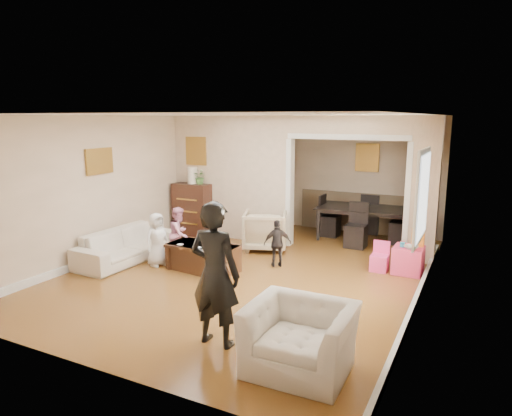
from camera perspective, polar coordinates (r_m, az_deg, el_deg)
The scene contains 27 objects.
floor at distance 7.89m, azimuth -0.66°, elevation -7.76°, with size 7.00×7.00×0.00m, color #986427.
partition_left at distance 9.78m, azimuth -3.01°, elevation 3.76°, with size 2.75×0.18×2.60m, color beige.
partition_right at distance 8.58m, azimuth 19.98°, elevation 2.05°, with size 0.55×0.18×2.60m, color beige.
partition_header at distance 8.75m, azimuth 11.39°, elevation 10.08°, with size 2.22×0.18×0.35m, color beige.
window_pane at distance 6.35m, azimuth 20.00°, elevation 1.35°, with size 0.03×0.95×1.10m, color white.
framed_art_partition at distance 10.08m, azimuth -7.44°, elevation 7.04°, with size 0.45×0.03×0.55m, color brown.
framed_art_sofa_wall at distance 8.64m, azimuth -18.88°, elevation 5.53°, with size 0.03×0.55×0.40m, color brown.
framed_art_alcove at distance 10.37m, azimuth 13.66°, elevation 6.10°, with size 0.45×0.03×0.55m, color brown.
sofa at distance 8.67m, azimuth -15.75°, elevation -4.44°, with size 1.97×0.77×0.58m, color beige.
armchair_back at distance 9.02m, azimuth 1.15°, elevation -2.79°, with size 0.82×0.84×0.77m, color tan.
armchair_front at distance 4.90m, azimuth 5.47°, elevation -15.79°, with size 1.06×0.92×0.69m, color beige.
dresser at distance 10.17m, azimuth -7.78°, elevation -0.18°, with size 0.84×0.47×1.15m, color #34190F.
table_lamp at distance 10.05m, azimuth -7.89°, elevation 4.04°, with size 0.22×0.22×0.36m, color #F5E5C8.
potted_plant at distance 9.94m, azimuth -6.94°, elevation 3.87°, with size 0.29×0.25×0.32m, color #436F31.
coffee_table at distance 7.90m, azimuth -6.59°, elevation -6.11°, with size 1.19×0.60×0.45m, color #3B2112.
coffee_cup at distance 7.73m, azimuth -6.22°, elevation -4.40°, with size 0.10×0.10×0.09m, color white.
play_table at distance 8.10m, azimuth 18.37°, elevation -6.15°, with size 0.47×0.47×0.45m, color #FF437B.
cereal_box at distance 8.08m, azimuth 19.48°, elevation -3.49°, with size 0.20×0.07×0.30m, color yellow.
cyan_cup at distance 8.00m, azimuth 17.73°, elevation -4.35°, with size 0.08×0.08×0.08m, color #2597BC.
toy_block at distance 8.16m, azimuth 17.77°, elevation -4.14°, with size 0.08×0.06×0.05m, color red.
play_bowl at distance 7.91m, azimuth 18.71°, elevation -4.66°, with size 0.23×0.23×0.06m, color silver.
dining_table at distance 10.00m, azimuth 13.25°, elevation -1.92°, with size 1.97×1.10×0.69m, color black.
adult_person at distance 5.21m, azimuth -5.11°, elevation -8.17°, with size 0.61×0.40×1.68m, color black.
child_kneel_a at distance 8.20m, azimuth -12.20°, elevation -3.84°, with size 0.46×0.30×0.94m, color silver.
child_kneel_b at distance 8.45m, azimuth -9.50°, elevation -3.16°, with size 0.48×0.37×0.98m, color pink.
child_toddler at distance 7.99m, azimuth 2.69°, elevation -4.42°, with size 0.48×0.20×0.83m, color black.
craft_papers at distance 7.80m, azimuth -6.26°, elevation -4.60°, with size 0.88×0.49×0.00m.
Camera 1 is at (3.42, -6.63, 2.56)m, focal length 32.20 mm.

